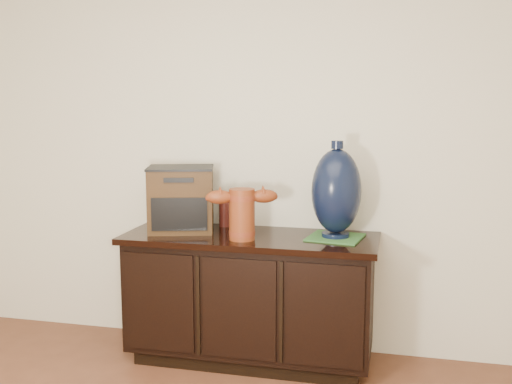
% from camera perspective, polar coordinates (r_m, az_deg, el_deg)
% --- Properties ---
extents(sideboard, '(1.46, 0.56, 0.75)m').
position_cam_1_polar(sideboard, '(3.55, -0.55, -9.95)').
color(sideboard, black).
rests_on(sideboard, ground).
extents(terracotta_vessel, '(0.40, 0.21, 0.29)m').
position_cam_1_polar(terracotta_vessel, '(3.32, -1.35, -1.83)').
color(terracotta_vessel, brown).
rests_on(terracotta_vessel, sideboard).
extents(tv_radio, '(0.45, 0.40, 0.38)m').
position_cam_1_polar(tv_radio, '(3.57, -7.14, -0.66)').
color(tv_radio, '#38230E').
rests_on(tv_radio, sideboard).
extents(green_mat, '(0.33, 0.33, 0.01)m').
position_cam_1_polar(green_mat, '(3.41, 7.57, -4.29)').
color(green_mat, '#33662E').
rests_on(green_mat, sideboard).
extents(lamp_base, '(0.32, 0.32, 0.54)m').
position_cam_1_polar(lamp_base, '(3.37, 7.66, 0.05)').
color(lamp_base, black).
rests_on(lamp_base, green_mat).
extents(spray_can, '(0.07, 0.07, 0.19)m').
position_cam_1_polar(spray_can, '(3.69, -3.03, -1.84)').
color(spray_can, '#52140E').
rests_on(spray_can, sideboard).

